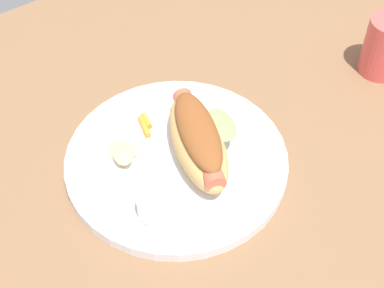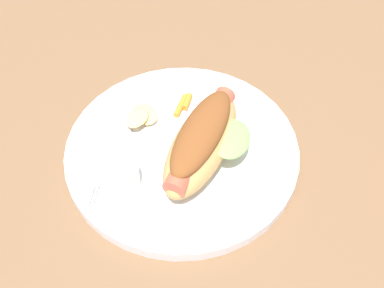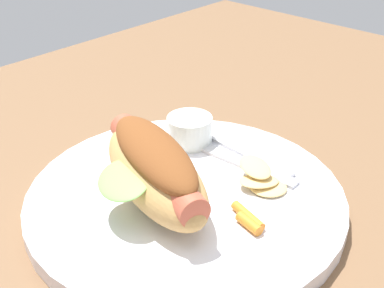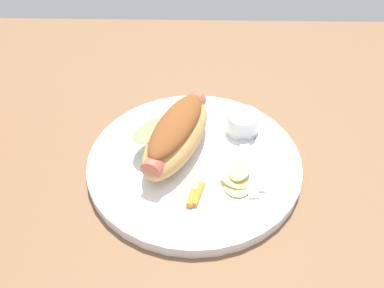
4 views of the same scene
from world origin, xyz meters
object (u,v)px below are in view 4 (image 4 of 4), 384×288
Objects in this scene: fork at (261,150)px; knife at (248,156)px; hot_dog at (178,134)px; chips_pile at (239,179)px; plate at (196,160)px; sauce_ramekin at (244,123)px; carrot_garnish at (196,196)px.

knife is (-1.89, -1.12, -0.02)cm from fork.
hot_dog is 1.26× the size of knife.
chips_pile reaches higher than fork.
fork is 7.07cm from chips_pile.
fork and knife have the same top height.
plate is 1.92× the size of fork.
plate is at bearing 86.90° from knife.
knife reaches higher than plate.
sauce_ramekin is (9.48, 4.52, -1.70)cm from hot_dog.
chips_pile reaches higher than knife.
chips_pile reaches higher than plate.
chips_pile is at bearing -41.80° from plate.
hot_dog is 9.31cm from carrot_garnish.
hot_dog is at bearing -154.49° from sauce_ramekin.
plate is 4.83cm from hot_dog.
carrot_garnish reaches higher than fork.
sauce_ramekin is at bearing 30.83° from fork.
sauce_ramekin is 5.00cm from fork.
sauce_ramekin reaches higher than plate.
fork reaches higher than plate.
knife is 2.13× the size of chips_pile.
knife is at bearing 71.49° from chips_pile.
fork is 2.20cm from knife.
sauce_ramekin is 5.61cm from knife.
hot_dog reaches higher than carrot_garnish.
fork is (2.14, -4.32, -1.32)cm from sauce_ramekin.
plate is 9.14cm from sauce_ramekin.
hot_dog is at bearing 159.81° from plate.
hot_dog reaches higher than fork.
carrot_garnish is (-6.82, -13.00, -1.08)cm from sauce_ramekin.
carrot_garnish is at bearing 133.77° from knife.
sauce_ramekin is 10.53cm from chips_pile.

